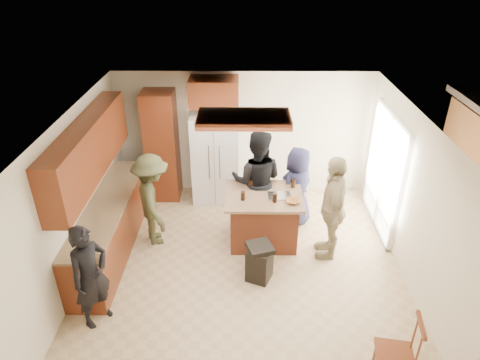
{
  "coord_description": "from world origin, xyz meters",
  "views": [
    {
      "loc": [
        0.0,
        -5.41,
        4.57
      ],
      "look_at": [
        -0.06,
        0.77,
        1.15
      ],
      "focal_mm": 32.0,
      "sensor_mm": 36.0,
      "label": 1
    }
  ],
  "objects_px": {
    "person_counter": "(153,200)",
    "kitchen_island": "(263,218)",
    "trash_bin": "(260,262)",
    "refrigerator": "(216,158)",
    "person_side_right": "(333,208)",
    "spindle_chair": "(397,355)",
    "person_behind_right": "(297,188)",
    "person_front_left": "(91,276)",
    "person_behind_left": "(257,181)"
  },
  "relations": [
    {
      "from": "person_side_right",
      "to": "kitchen_island",
      "type": "bearing_deg",
      "value": -101.22
    },
    {
      "from": "refrigerator",
      "to": "trash_bin",
      "type": "xyz_separation_m",
      "value": [
        0.8,
        -2.43,
        -0.58
      ]
    },
    {
      "from": "kitchen_island",
      "to": "trash_bin",
      "type": "xyz_separation_m",
      "value": [
        -0.09,
        -0.97,
        -0.16
      ]
    },
    {
      "from": "person_behind_left",
      "to": "refrigerator",
      "type": "relative_size",
      "value": 1.04
    },
    {
      "from": "person_behind_left",
      "to": "refrigerator",
      "type": "height_order",
      "value": "person_behind_left"
    },
    {
      "from": "person_behind_left",
      "to": "spindle_chair",
      "type": "distance_m",
      "value": 3.58
    },
    {
      "from": "person_front_left",
      "to": "person_counter",
      "type": "bearing_deg",
      "value": 18.95
    },
    {
      "from": "person_front_left",
      "to": "person_behind_left",
      "type": "xyz_separation_m",
      "value": [
        2.23,
        2.27,
        0.17
      ]
    },
    {
      "from": "person_behind_right",
      "to": "trash_bin",
      "type": "height_order",
      "value": "person_behind_right"
    },
    {
      "from": "person_side_right",
      "to": "trash_bin",
      "type": "xyz_separation_m",
      "value": [
        -1.16,
        -0.63,
        -0.58
      ]
    },
    {
      "from": "person_behind_right",
      "to": "spindle_chair",
      "type": "bearing_deg",
      "value": 60.21
    },
    {
      "from": "spindle_chair",
      "to": "person_behind_left",
      "type": "bearing_deg",
      "value": 115.48
    },
    {
      "from": "spindle_chair",
      "to": "person_front_left",
      "type": "bearing_deg",
      "value": 166.0
    },
    {
      "from": "person_behind_left",
      "to": "trash_bin",
      "type": "relative_size",
      "value": 2.99
    },
    {
      "from": "person_front_left",
      "to": "spindle_chair",
      "type": "distance_m",
      "value": 3.88
    },
    {
      "from": "person_behind_right",
      "to": "person_side_right",
      "type": "bearing_deg",
      "value": 74.07
    },
    {
      "from": "person_counter",
      "to": "spindle_chair",
      "type": "relative_size",
      "value": 1.65
    },
    {
      "from": "person_behind_right",
      "to": "refrigerator",
      "type": "distance_m",
      "value": 1.76
    },
    {
      "from": "kitchen_island",
      "to": "trash_bin",
      "type": "bearing_deg",
      "value": -95.3
    },
    {
      "from": "person_side_right",
      "to": "trash_bin",
      "type": "bearing_deg",
      "value": -55.04
    },
    {
      "from": "person_behind_right",
      "to": "kitchen_island",
      "type": "relative_size",
      "value": 1.19
    },
    {
      "from": "person_front_left",
      "to": "trash_bin",
      "type": "xyz_separation_m",
      "value": [
        2.24,
        0.85,
        -0.45
      ]
    },
    {
      "from": "person_behind_left",
      "to": "person_behind_right",
      "type": "xyz_separation_m",
      "value": [
        0.72,
        0.1,
        -0.18
      ]
    },
    {
      "from": "trash_bin",
      "to": "person_counter",
      "type": "bearing_deg",
      "value": 151.44
    },
    {
      "from": "kitchen_island",
      "to": "trash_bin",
      "type": "distance_m",
      "value": 0.99
    },
    {
      "from": "person_front_left",
      "to": "refrigerator",
      "type": "height_order",
      "value": "refrigerator"
    },
    {
      "from": "trash_bin",
      "to": "person_front_left",
      "type": "bearing_deg",
      "value": -159.24
    },
    {
      "from": "person_counter",
      "to": "refrigerator",
      "type": "distance_m",
      "value": 1.76
    },
    {
      "from": "kitchen_island",
      "to": "person_behind_right",
      "type": "bearing_deg",
      "value": 41.38
    },
    {
      "from": "refrigerator",
      "to": "person_side_right",
      "type": "bearing_deg",
      "value": -42.43
    },
    {
      "from": "person_behind_left",
      "to": "person_counter",
      "type": "distance_m",
      "value": 1.81
    },
    {
      "from": "person_counter",
      "to": "kitchen_island",
      "type": "distance_m",
      "value": 1.89
    },
    {
      "from": "person_front_left",
      "to": "person_behind_right",
      "type": "distance_m",
      "value": 3.78
    },
    {
      "from": "person_behind_left",
      "to": "person_side_right",
      "type": "distance_m",
      "value": 1.42
    },
    {
      "from": "person_front_left",
      "to": "kitchen_island",
      "type": "relative_size",
      "value": 1.2
    },
    {
      "from": "person_behind_left",
      "to": "person_behind_right",
      "type": "height_order",
      "value": "person_behind_left"
    },
    {
      "from": "refrigerator",
      "to": "person_counter",
      "type": "bearing_deg",
      "value": -123.32
    },
    {
      "from": "refrigerator",
      "to": "spindle_chair",
      "type": "bearing_deg",
      "value": -61.26
    },
    {
      "from": "person_front_left",
      "to": "trash_bin",
      "type": "height_order",
      "value": "person_front_left"
    },
    {
      "from": "kitchen_island",
      "to": "trash_bin",
      "type": "relative_size",
      "value": 2.03
    },
    {
      "from": "person_behind_right",
      "to": "refrigerator",
      "type": "height_order",
      "value": "refrigerator"
    },
    {
      "from": "person_behind_left",
      "to": "person_counter",
      "type": "bearing_deg",
      "value": 22.99
    },
    {
      "from": "person_counter",
      "to": "kitchen_island",
      "type": "height_order",
      "value": "person_counter"
    },
    {
      "from": "person_front_left",
      "to": "person_behind_left",
      "type": "distance_m",
      "value": 3.18
    },
    {
      "from": "kitchen_island",
      "to": "trash_bin",
      "type": "height_order",
      "value": "kitchen_island"
    },
    {
      "from": "person_front_left",
      "to": "trash_bin",
      "type": "distance_m",
      "value": 2.44
    },
    {
      "from": "kitchen_island",
      "to": "person_side_right",
      "type": "bearing_deg",
      "value": -17.78
    },
    {
      "from": "person_front_left",
      "to": "spindle_chair",
      "type": "height_order",
      "value": "person_front_left"
    },
    {
      "from": "person_side_right",
      "to": "spindle_chair",
      "type": "relative_size",
      "value": 1.81
    },
    {
      "from": "person_counter",
      "to": "person_side_right",
      "type": "bearing_deg",
      "value": -118.42
    }
  ]
}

